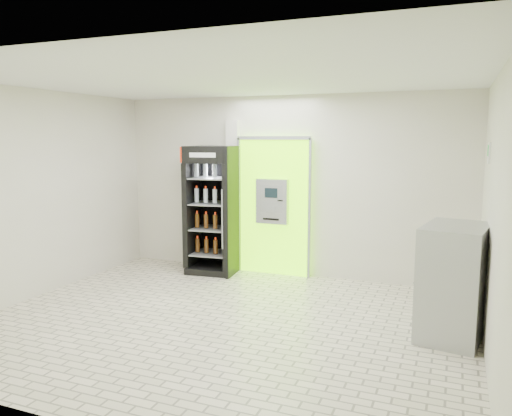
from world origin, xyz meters
The scene contains 7 objects.
ground centered at (0.00, 0.00, 0.00)m, with size 6.00×6.00×0.00m, color beige.
room_shell centered at (0.00, 0.00, 1.84)m, with size 6.00×6.00×6.00m.
atm_assembly centered at (-0.20, 2.41, 1.17)m, with size 1.30×0.24×2.33m.
pillar centered at (-0.98, 2.45, 1.30)m, with size 0.22×0.11×2.60m.
beverage_cooler centered at (-1.20, 2.14, 1.04)m, with size 0.88×0.82×2.17m.
steel_cabinet centered at (2.66, 0.59, 0.66)m, with size 0.82×1.09×1.32m.
exit_sign centered at (2.99, 1.40, 2.12)m, with size 0.02×0.22×0.26m.
Camera 1 is at (2.62, -5.44, 2.31)m, focal length 35.00 mm.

